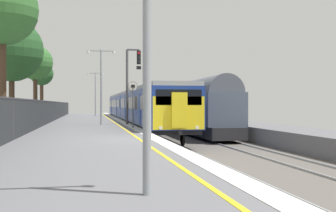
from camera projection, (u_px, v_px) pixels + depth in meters
ground at (206, 151)px, 18.59m from camera, size 17.40×110.00×1.21m
commuter_train_at_platform at (134, 106)px, 42.31m from camera, size 2.83×42.78×3.81m
freight_train_adjacent_track at (168, 105)px, 46.04m from camera, size 2.60×41.13×4.35m
signal_gantry at (131, 78)px, 30.86m from camera, size 1.10×0.24×5.50m
speed_limit_sign at (133, 99)px, 25.93m from camera, size 0.59×0.08×2.87m
platform_lamp_near at (147, 5)px, 6.80m from camera, size 2.00×0.20×5.13m
platform_lamp_mid at (101, 80)px, 30.17m from camera, size 2.00×0.20×5.37m
platform_lamp_far at (95, 90)px, 53.55m from camera, size 2.00×0.20×5.50m
platform_back_fence at (13, 118)px, 17.07m from camera, size 0.07×99.00×1.74m
background_tree_left at (36, 64)px, 37.82m from camera, size 3.10×3.10×6.76m
background_tree_centre at (3, 13)px, 22.76m from camera, size 3.80×3.80×8.46m
background_tree_right at (42, 75)px, 51.20m from camera, size 2.81×2.81×6.58m
background_tree_back at (12, 52)px, 30.47m from camera, size 4.52×4.52×7.63m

